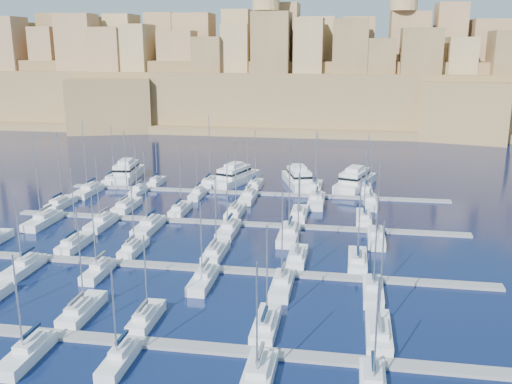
% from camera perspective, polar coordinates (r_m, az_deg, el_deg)
% --- Properties ---
extents(ground, '(600.00, 600.00, 0.00)m').
position_cam_1_polar(ground, '(95.72, -3.56, -5.03)').
color(ground, black).
rests_on(ground, ground).
extents(pontoon_near, '(84.00, 2.00, 0.40)m').
position_cam_1_polar(pontoon_near, '(65.86, -10.45, -14.64)').
color(pontoon_near, slate).
rests_on(pontoon_near, ground).
extents(pontoon_mid_near, '(84.00, 2.00, 0.40)m').
position_cam_1_polar(pontoon_mid_near, '(84.77, -5.40, -7.58)').
color(pontoon_mid_near, slate).
rests_on(pontoon_mid_near, ground).
extents(pontoon_mid_far, '(84.00, 2.00, 0.40)m').
position_cam_1_polar(pontoon_mid_far, '(104.90, -2.33, -3.13)').
color(pontoon_mid_far, slate).
rests_on(pontoon_mid_far, ground).
extents(pontoon_far, '(84.00, 2.00, 0.40)m').
position_cam_1_polar(pontoon_far, '(125.66, -0.28, -0.12)').
color(pontoon_far, slate).
rests_on(pontoon_far, ground).
extents(sailboat_2, '(2.66, 8.87, 13.87)m').
position_cam_1_polar(sailboat_2, '(73.89, -17.00, -11.20)').
color(sailboat_2, silver).
rests_on(sailboat_2, ground).
extents(sailboat_3, '(2.32, 7.75, 11.08)m').
position_cam_1_polar(sailboat_3, '(70.29, -10.92, -12.22)').
color(sailboat_3, silver).
rests_on(sailboat_3, ground).
extents(sailboat_4, '(2.63, 8.76, 12.80)m').
position_cam_1_polar(sailboat_4, '(67.41, 1.01, -13.14)').
color(sailboat_4, silver).
rests_on(sailboat_4, ground).
extents(sailboat_5, '(2.80, 9.34, 14.02)m').
position_cam_1_polar(sailboat_5, '(67.20, 12.13, -13.57)').
color(sailboat_5, silver).
rests_on(sailboat_5, ground).
extents(sailboat_8, '(2.54, 8.46, 12.22)m').
position_cam_1_polar(sailboat_8, '(66.37, -21.95, -14.77)').
color(sailboat_8, silver).
rests_on(sailboat_8, ground).
extents(sailboat_9, '(2.20, 7.33, 11.17)m').
position_cam_1_polar(sailboat_9, '(62.55, -13.52, -15.97)').
color(sailboat_9, silver).
rests_on(sailboat_9, ground).
extents(sailboat_10, '(2.82, 9.41, 13.26)m').
position_cam_1_polar(sailboat_10, '(58.01, 0.19, -18.12)').
color(sailboat_10, silver).
rests_on(sailboat_10, ground).
extents(sailboat_13, '(2.72, 9.06, 13.40)m').
position_cam_1_polar(sailboat_13, '(97.26, -17.66, -4.94)').
color(sailboat_13, silver).
rests_on(sailboat_13, ground).
extents(sailboat_14, '(2.44, 8.12, 12.87)m').
position_cam_1_polar(sailboat_14, '(92.78, -12.16, -5.52)').
color(sailboat_14, silver).
rests_on(sailboat_14, ground).
extents(sailboat_15, '(2.69, 8.97, 13.09)m').
position_cam_1_polar(sailboat_15, '(89.26, -4.08, -6.02)').
color(sailboat_15, silver).
rests_on(sailboat_15, ground).
extents(sailboat_16, '(2.64, 8.81, 13.93)m').
position_cam_1_polar(sailboat_16, '(87.20, 4.15, -6.53)').
color(sailboat_16, silver).
rests_on(sailboat_16, ground).
extents(sailboat_17, '(2.75, 9.16, 14.13)m').
position_cam_1_polar(sailboat_17, '(87.08, 10.11, -6.75)').
color(sailboat_17, silver).
rests_on(sailboat_17, ground).
extents(sailboat_19, '(2.56, 8.53, 14.28)m').
position_cam_1_polar(sailboat_19, '(89.92, -22.17, -6.95)').
color(sailboat_19, silver).
rests_on(sailboat_19, ground).
extents(sailboat_20, '(2.31, 7.71, 12.27)m').
position_cam_1_polar(sailboat_20, '(85.06, -15.49, -7.62)').
color(sailboat_20, silver).
rests_on(sailboat_20, ground).
extents(sailboat_21, '(2.61, 8.71, 12.08)m').
position_cam_1_polar(sailboat_21, '(79.53, -5.29, -8.71)').
color(sailboat_21, silver).
rests_on(sailboat_21, ground).
extents(sailboat_22, '(2.62, 8.73, 14.09)m').
position_cam_1_polar(sailboat_22, '(77.60, 2.62, -9.26)').
color(sailboat_22, silver).
rests_on(sailboat_22, ground).
extents(sailboat_23, '(2.58, 8.59, 13.39)m').
position_cam_1_polar(sailboat_23, '(77.31, 11.61, -9.66)').
color(sailboat_23, silver).
rests_on(sailboat_23, ground).
extents(sailboat_24, '(2.75, 9.16, 15.50)m').
position_cam_1_polar(sailboat_24, '(122.27, -18.93, -1.07)').
color(sailboat_24, silver).
rests_on(sailboat_24, ground).
extents(sailboat_25, '(2.94, 9.79, 16.01)m').
position_cam_1_polar(sailboat_25, '(116.62, -12.79, -1.37)').
color(sailboat_25, silver).
rests_on(sailboat_25, ground).
extents(sailboat_26, '(2.60, 8.68, 13.23)m').
position_cam_1_polar(sailboat_26, '(112.41, -7.58, -1.75)').
color(sailboat_26, silver).
rests_on(sailboat_26, ground).
extents(sailboat_27, '(2.75, 9.16, 15.31)m').
position_cam_1_polar(sailboat_27, '(109.98, -2.08, -1.98)').
color(sailboat_27, silver).
rests_on(sailboat_27, ground).
extents(sailboat_28, '(2.91, 9.68, 15.12)m').
position_cam_1_polar(sailboat_28, '(108.50, 4.32, -2.25)').
color(sailboat_28, silver).
rests_on(sailboat_28, ground).
extents(sailboat_29, '(2.74, 9.14, 13.62)m').
position_cam_1_polar(sailboat_29, '(107.91, 10.71, -2.57)').
color(sailboat_29, silver).
rests_on(sailboat_29, ground).
extents(sailboat_30, '(3.04, 10.12, 17.25)m').
position_cam_1_polar(sailboat_30, '(111.57, -20.54, -2.67)').
color(sailboat_30, silver).
rests_on(sailboat_30, ground).
extents(sailboat_31, '(2.78, 9.26, 13.56)m').
position_cam_1_polar(sailboat_31, '(106.86, -15.21, -3.01)').
color(sailboat_31, silver).
rests_on(sailboat_31, ground).
extents(sailboat_32, '(3.03, 10.11, 14.54)m').
position_cam_1_polar(sailboat_32, '(103.08, -10.70, -3.38)').
color(sailboat_32, silver).
rests_on(sailboat_32, ground).
extents(sailboat_33, '(2.79, 9.29, 14.81)m').
position_cam_1_polar(sailboat_33, '(99.52, -2.78, -3.79)').
color(sailboat_33, silver).
rests_on(sailboat_33, ground).
extents(sailboat_34, '(3.22, 10.72, 16.76)m').
position_cam_1_polar(sailboat_34, '(97.21, 3.33, -4.23)').
color(sailboat_34, silver).
rests_on(sailboat_34, ground).
extents(sailboat_35, '(2.80, 9.33, 14.03)m').
position_cam_1_polar(sailboat_35, '(97.51, 11.92, -4.50)').
color(sailboat_35, silver).
rests_on(sailboat_35, ground).
extents(sailboat_36, '(2.53, 8.45, 13.80)m').
position_cam_1_polar(sailboat_36, '(140.24, -14.09, 1.22)').
color(sailboat_36, silver).
rests_on(sailboat_36, ground).
extents(sailboat_37, '(2.28, 7.61, 11.10)m').
position_cam_1_polar(sailboat_37, '(135.91, -9.91, 1.01)').
color(sailboat_37, silver).
rests_on(sailboat_37, ground).
extents(sailboat_38, '(2.90, 9.66, 16.69)m').
position_cam_1_polar(sailboat_38, '(133.25, -4.67, 0.94)').
color(sailboat_38, silver).
rests_on(sailboat_38, ground).
extents(sailboat_39, '(2.66, 8.87, 13.68)m').
position_cam_1_polar(sailboat_39, '(130.70, -0.12, 0.70)').
color(sailboat_39, silver).
rests_on(sailboat_39, ground).
extents(sailboat_40, '(2.89, 9.63, 13.73)m').
position_cam_1_polar(sailboat_40, '(129.53, 5.92, 0.50)').
color(sailboat_40, silver).
rests_on(sailboat_40, ground).
extents(sailboat_41, '(2.55, 8.49, 13.34)m').
position_cam_1_polar(sailboat_41, '(128.83, 10.96, 0.22)').
color(sailboat_41, silver).
rests_on(sailboat_41, ground).
extents(sailboat_42, '(3.07, 10.24, 16.70)m').
position_cam_1_polar(sailboat_42, '(130.86, -16.39, 0.13)').
color(sailboat_42, silver).
rests_on(sailboat_42, ground).
extents(sailboat_43, '(2.18, 7.25, 12.50)m').
position_cam_1_polar(sailboat_43, '(127.89, -11.74, 0.07)').
color(sailboat_43, silver).
rests_on(sailboat_43, ground).
extents(sailboat_44, '(2.28, 7.60, 10.66)m').
position_cam_1_polar(sailboat_44, '(123.53, -5.88, -0.22)').
color(sailboat_44, silver).
rests_on(sailboat_44, ground).
extents(sailboat_45, '(2.74, 9.14, 13.38)m').
position_cam_1_polar(sailboat_45, '(120.35, -0.78, -0.52)').
color(sailboat_45, silver).
rests_on(sailboat_45, ground).
extents(sailboat_46, '(3.14, 10.46, 15.03)m').
position_cam_1_polar(sailboat_46, '(118.07, 6.06, -0.89)').
color(sailboat_46, silver).
rests_on(sailboat_46, ground).
extents(sailboat_47, '(2.76, 9.21, 13.12)m').
position_cam_1_polar(sailboat_47, '(118.57, 11.35, -1.04)').
color(sailboat_47, silver).
rests_on(sailboat_47, ground).
extents(motor_yacht_a, '(6.62, 16.59, 5.25)m').
position_cam_1_polar(motor_yacht_a, '(143.04, -12.79, 1.96)').
color(motor_yacht_a, silver).
rests_on(motor_yacht_a, ground).
extents(motor_yacht_b, '(9.72, 16.94, 5.25)m').
position_cam_1_polar(motor_yacht_b, '(135.26, -2.10, 1.60)').
color(motor_yacht_b, silver).
rests_on(motor_yacht_b, ground).
extents(motor_yacht_c, '(9.41, 16.87, 5.25)m').
position_cam_1_polar(motor_yacht_c, '(133.07, 4.27, 1.35)').
color(motor_yacht_c, silver).
rests_on(motor_yacht_c, ground).
extents(motor_yacht_d, '(10.08, 18.02, 5.25)m').
position_cam_1_polar(motor_yacht_d, '(133.08, 9.88, 1.17)').
color(motor_yacht_d, silver).
rests_on(motor_yacht_d, ground).
extents(fortified_city, '(460.00, 108.95, 59.52)m').
position_cam_1_polar(fortified_city, '(244.54, 4.69, 10.46)').
color(fortified_city, brown).
rests_on(fortified_city, ground).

